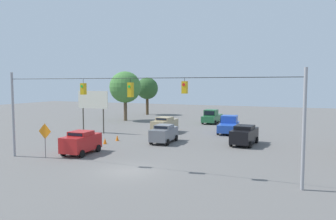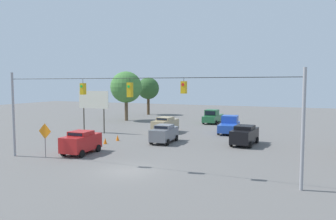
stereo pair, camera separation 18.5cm
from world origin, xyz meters
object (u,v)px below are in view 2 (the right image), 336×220
Objects in this scene: traffic_cone_nearest at (74,150)px; traffic_cone_second at (90,145)px; sedan_tan_withflow_far at (165,125)px; traffic_cone_fourth at (118,138)px; sedan_black_oncoming_far at (245,135)px; pickup_truck_green_withflow_deep at (213,117)px; roadside_billboard at (94,102)px; overhead_signal_span at (130,108)px; traffic_cone_third at (105,141)px; pickup_truck_blue_oncoming_deep at (229,125)px; work_zone_sign at (45,134)px; tree_horizon_right at (126,87)px; tree_horizon_left at (148,89)px; sedan_red_parked_shoulder at (81,142)px; sedan_grey_withflow_mid at (164,133)px.

traffic_cone_second is at bearing -87.28° from traffic_cone_nearest.
traffic_cone_fourth is (2.50, 7.01, -0.72)m from sedan_tan_withflow_far.
sedan_tan_withflow_far reaches higher than sedan_black_oncoming_far.
pickup_truck_green_withflow_deep is 19.11m from roadside_billboard.
overhead_signal_span is 11.39m from traffic_cone_third.
roadside_billboard is at bearing 22.56° from pickup_truck_blue_oncoming_deep.
overhead_signal_span is 8.68m from traffic_cone_nearest.
pickup_truck_green_withflow_deep is at bearing -102.38° from work_zone_sign.
tree_horizon_right is (8.86, -21.71, 5.19)m from traffic_cone_second.
traffic_cone_second is at bearing 123.88° from roadside_billboard.
roadside_billboard is 0.71× the size of tree_horizon_left.
traffic_cone_fourth is (12.93, 2.99, -0.70)m from sedan_black_oncoming_far.
pickup_truck_green_withflow_deep is 19.87m from traffic_cone_fourth.
work_zone_sign is (0.99, 7.15, 1.67)m from traffic_cone_third.
pickup_truck_blue_oncoming_deep reaches higher than traffic_cone_nearest.
sedan_red_parked_shoulder is (12.32, 9.85, 0.02)m from sedan_black_oncoming_far.
pickup_truck_blue_oncoming_deep is 10.38m from sedan_grey_withflow_mid.
sedan_red_parked_shoulder is at bearing 38.64° from sedan_black_oncoming_far.
roadside_billboard is at bearing -46.10° from traffic_cone_third.
sedan_grey_withflow_mid is (4.70, 9.26, -0.00)m from pickup_truck_blue_oncoming_deep.
tree_horizon_right is at bearing 97.15° from tree_horizon_left.
work_zone_sign is (1.17, 2.16, 1.67)m from traffic_cone_nearest.
traffic_cone_fourth is (7.23, -9.82, -4.08)m from overhead_signal_span.
sedan_black_oncoming_far is 0.63× the size of tree_horizon_left.
roadside_billboard is (10.83, -2.81, 2.82)m from sedan_grey_withflow_mid.
work_zone_sign is at bearing 41.13° from sedan_black_oncoming_far.
overhead_signal_span reaches higher than sedan_black_oncoming_far.
tree_horizon_left is at bearing -73.48° from traffic_cone_nearest.
traffic_cone_third is 0.12× the size of roadside_billboard.
pickup_truck_blue_oncoming_deep is (3.17, -7.20, -0.04)m from sedan_black_oncoming_far.
tree_horizon_right is at bearing -48.89° from sedan_grey_withflow_mid.
overhead_signal_span reaches higher than traffic_cone_third.
pickup_truck_blue_oncoming_deep is at bearing -133.79° from traffic_cone_fourth.
pickup_truck_green_withflow_deep is 14.93m from tree_horizon_right.
work_zone_sign is at bearing 82.10° from traffic_cone_third.
pickup_truck_blue_oncoming_deep is 8.86× the size of traffic_cone_fourth.
sedan_red_parked_shoulder reaches higher than sedan_black_oncoming_far.
sedan_tan_withflow_far is 0.84× the size of roadside_billboard.
traffic_cone_nearest is at bearing -118.33° from work_zone_sign.
traffic_cone_third is at bearing 21.41° from sedan_black_oncoming_far.
pickup_truck_blue_oncoming_deep is 17.04m from roadside_billboard.
pickup_truck_green_withflow_deep reaches higher than traffic_cone_third.
traffic_cone_nearest is at bearing 58.08° from sedan_grey_withflow_mid.
tree_horizon_left is at bearing -69.65° from traffic_cone_fourth.
sedan_grey_withflow_mid is at bearing -149.46° from traffic_cone_third.
tree_horizon_left reaches higher than traffic_cone_third.
overhead_signal_span is 36.07× the size of traffic_cone_fourth.
traffic_cone_third is (0.17, -4.98, 0.00)m from traffic_cone_nearest.
sedan_red_parked_shoulder is at bearing -125.51° from work_zone_sign.
overhead_signal_span reaches higher than roadside_billboard.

